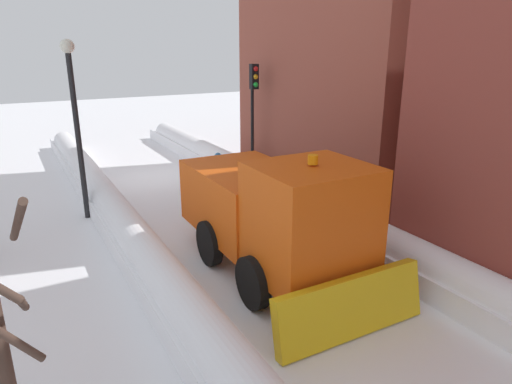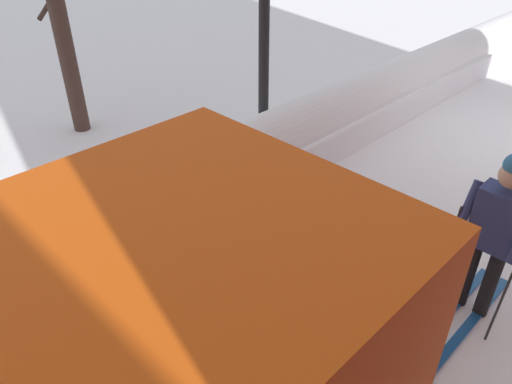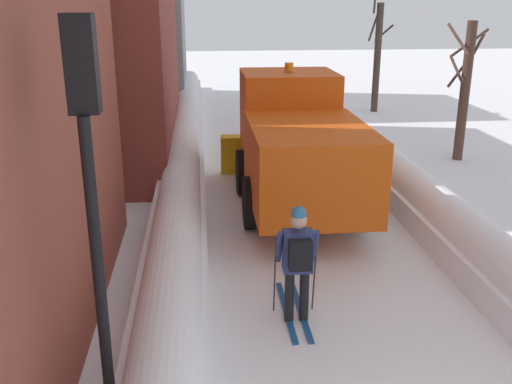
# 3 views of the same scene
# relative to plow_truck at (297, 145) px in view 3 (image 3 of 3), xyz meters

# --- Properties ---
(ground_plane) EXTENTS (80.00, 80.00, 0.00)m
(ground_plane) POSITION_rel_plow_truck_xyz_m (0.00, 0.85, -1.48)
(ground_plane) COLOR white
(snowbank_left) EXTENTS (1.10, 36.00, 0.99)m
(snowbank_left) POSITION_rel_plow_truck_xyz_m (-2.61, 0.85, -1.06)
(snowbank_left) COLOR white
(snowbank_left) RESTS_ON ground
(snowbank_right) EXTENTS (1.10, 36.00, 0.96)m
(snowbank_right) POSITION_rel_plow_truck_xyz_m (2.61, 0.85, -1.07)
(snowbank_right) COLOR white
(snowbank_right) RESTS_ON ground
(plow_truck) EXTENTS (3.20, 5.98, 3.12)m
(plow_truck) POSITION_rel_plow_truck_xyz_m (0.00, 0.00, 0.00)
(plow_truck) COLOR #DB510F
(plow_truck) RESTS_ON ground
(skier) EXTENTS (0.62, 1.80, 1.81)m
(skier) POSITION_rel_plow_truck_xyz_m (-0.78, -4.84, -0.48)
(skier) COLOR black
(skier) RESTS_ON ground
(traffic_light_pole) EXTENTS (0.28, 0.42, 4.44)m
(traffic_light_pole) POSITION_rel_plow_truck_xyz_m (-3.18, -6.85, 1.64)
(traffic_light_pole) COLOR black
(traffic_light_pole) RESTS_ON ground
(bare_tree_mid) EXTENTS (1.10, 1.21, 3.97)m
(bare_tree_mid) POSITION_rel_plow_truck_xyz_m (5.45, 3.65, 0.63)
(bare_tree_mid) COLOR #4A352B
(bare_tree_mid) RESTS_ON ground
(bare_tree_far) EXTENTS (1.02, 0.91, 4.67)m
(bare_tree_far) POSITION_rel_plow_truck_xyz_m (5.19, 11.33, 0.79)
(bare_tree_far) COLOR #3F362C
(bare_tree_far) RESTS_ON ground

